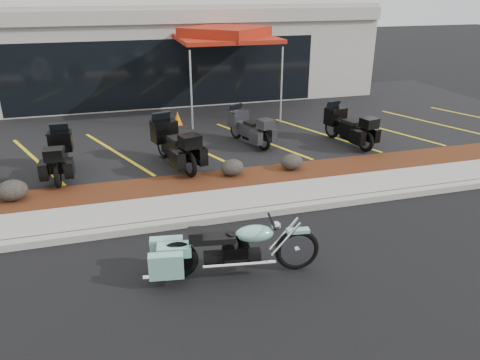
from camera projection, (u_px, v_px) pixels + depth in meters
name	position (u px, v px, depth m)	size (l,w,h in m)	color
ground	(243.00, 239.00, 9.30)	(90.00, 90.00, 0.00)	black
curb	(232.00, 216.00, 10.07)	(24.00, 0.25, 0.15)	gray
sidewalk	(224.00, 203.00, 10.69)	(24.00, 1.20, 0.15)	gray
mulch_bed	(212.00, 183.00, 11.75)	(24.00, 1.20, 0.16)	#37180C
upper_lot	(178.00, 126.00, 16.54)	(26.00, 9.60, 0.15)	black
dealership_building	(154.00, 48.00, 21.35)	(18.00, 8.16, 4.00)	#A4A094
boulder_left	(12.00, 190.00, 10.54)	(0.67, 0.56, 0.48)	black
boulder_mid	(232.00, 167.00, 11.94)	(0.60, 0.50, 0.42)	black
boulder_right	(292.00, 162.00, 12.32)	(0.59, 0.49, 0.42)	black
hero_cruiser	(297.00, 244.00, 8.12)	(2.94, 0.75, 1.04)	#7EC5B0
touring_black_front	(62.00, 145.00, 12.42)	(2.07, 0.79, 1.20)	black
touring_black_mid	(163.00, 135.00, 12.99)	(2.30, 0.88, 1.34)	black
touring_grey	(236.00, 121.00, 14.69)	(1.94, 0.74, 1.13)	#29292D
touring_black_rear	(333.00, 120.00, 14.74)	(2.09, 0.80, 1.21)	black
traffic_cone	(178.00, 118.00, 16.33)	(0.29, 0.29, 0.46)	orange
popup_canopy	(225.00, 35.00, 16.61)	(4.23, 4.23, 3.17)	silver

